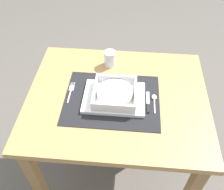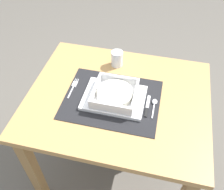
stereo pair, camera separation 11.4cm
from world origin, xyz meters
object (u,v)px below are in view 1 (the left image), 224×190
(porridge_bowl, at_px, (115,94))
(fork, at_px, (71,91))
(butter_knife, at_px, (148,103))
(drinking_glass, at_px, (110,59))
(spoon, at_px, (154,99))
(dining_table, at_px, (117,112))

(porridge_bowl, bearing_deg, fork, 170.99)
(butter_knife, xyz_separation_m, drinking_glass, (-0.20, 0.26, 0.03))
(fork, xyz_separation_m, spoon, (0.39, -0.02, 0.00))
(fork, bearing_deg, butter_knife, -9.84)
(drinking_glass, bearing_deg, porridge_bowl, -79.53)
(fork, height_order, butter_knife, butter_knife)
(butter_knife, height_order, drinking_glass, drinking_glass)
(drinking_glass, bearing_deg, butter_knife, -53.14)
(fork, bearing_deg, spoon, -5.06)
(dining_table, bearing_deg, spoon, -3.40)
(dining_table, xyz_separation_m, drinking_glass, (-0.06, 0.22, 0.15))
(spoon, height_order, drinking_glass, drinking_glass)
(porridge_bowl, distance_m, drinking_glass, 0.25)
(drinking_glass, bearing_deg, fork, -128.04)
(fork, distance_m, spoon, 0.39)
(porridge_bowl, height_order, butter_knife, porridge_bowl)
(fork, xyz_separation_m, drinking_glass, (0.17, 0.21, 0.03))
(dining_table, relative_size, spoon, 7.42)
(fork, height_order, spoon, spoon)
(porridge_bowl, distance_m, butter_knife, 0.16)
(porridge_bowl, xyz_separation_m, drinking_glass, (-0.05, 0.25, -0.00))
(porridge_bowl, relative_size, fork, 1.42)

